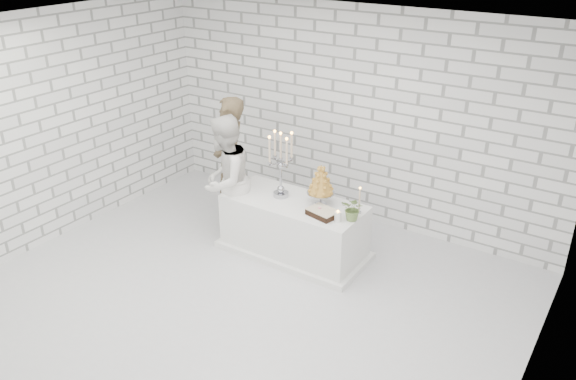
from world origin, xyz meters
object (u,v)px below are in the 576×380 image
object	(u,v)px
candelabra	(281,165)
croquembouche	(321,185)
bride	(225,181)
groom	(230,162)
cake_table	(294,227)

from	to	relation	value
candelabra	croquembouche	size ratio (longest dim) A/B	1.62
bride	groom	bearing A→B (deg)	-159.74
bride	croquembouche	bearing A→B (deg)	92.83
cake_table	bride	size ratio (longest dim) A/B	1.02
candelabra	cake_table	bearing A→B (deg)	-7.82
cake_table	groom	distance (m)	1.35
cake_table	croquembouche	size ratio (longest dim) A/B	3.36
croquembouche	bride	bearing A→B (deg)	-166.04
cake_table	groom	xyz separation A→B (m)	(-1.21, 0.24, 0.55)
bride	croquembouche	distance (m)	1.30
candelabra	croquembouche	bearing A→B (deg)	7.38
groom	croquembouche	size ratio (longest dim) A/B	3.45
groom	croquembouche	xyz separation A→B (m)	(1.53, -0.14, 0.09)
bride	candelabra	bearing A→B (deg)	97.61
cake_table	groom	size ratio (longest dim) A/B	0.97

